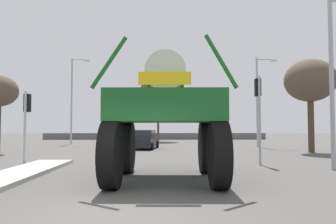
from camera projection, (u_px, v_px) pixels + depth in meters
The scene contains 13 objects.
ground_plane at pixel (152, 149), 24.51m from camera, with size 120.00×120.00×0.00m, color #4C4947.
median_island at pixel (18, 174), 11.29m from camera, with size 1.66×8.37×0.15m, color #B2AFA8.
oversize_sprayer at pixel (166, 116), 10.59m from camera, with size 4.24×5.26×4.43m.
sedan_ahead at pixel (144, 140), 25.20m from camera, with size 2.33×4.30×1.52m.
traffic_signal_near_left at pixel (27, 112), 14.59m from camera, with size 0.24×0.54×3.41m.
traffic_signal_near_right at pixel (258, 100), 14.88m from camera, with size 0.24×0.54×4.18m.
traffic_signal_far_left at pixel (125, 119), 28.96m from camera, with size 0.24×0.55×3.48m.
streetlight_near_right at pixel (336, 71), 13.05m from camera, with size 2.27×0.24×7.24m.
streetlight_far_left at pixel (73, 96), 32.36m from camera, with size 1.89×0.24×8.90m.
streetlight_far_right at pixel (259, 97), 27.63m from camera, with size 1.86×0.24×7.91m.
bare_tree_right at pixel (310, 81), 21.74m from camera, with size 3.47×3.47×6.47m.
bare_tree_far_center at pixel (158, 90), 38.36m from camera, with size 4.34×4.34×8.17m.
roadside_barrier at pixel (155, 136), 43.48m from camera, with size 30.89×0.24×0.90m, color #59595B.
Camera 1 is at (0.65, -6.65, 1.78)m, focal length 33.52 mm.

